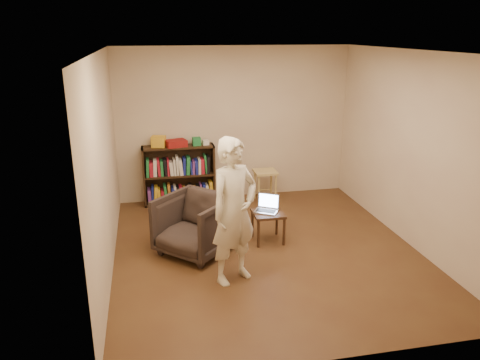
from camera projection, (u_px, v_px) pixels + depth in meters
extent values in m
plane|color=#472816|center=(266.00, 250.00, 6.31)|extent=(4.50, 4.50, 0.00)
plane|color=silver|center=(270.00, 51.00, 5.52)|extent=(4.50, 4.50, 0.00)
plane|color=beige|center=(234.00, 124.00, 8.01)|extent=(4.00, 0.00, 4.00)
plane|color=beige|center=(104.00, 166.00, 5.53)|extent=(0.00, 4.50, 4.50)
plane|color=beige|center=(411.00, 150.00, 6.30)|extent=(0.00, 4.50, 4.50)
cube|color=black|center=(144.00, 177.00, 7.80)|extent=(0.03, 0.30, 1.00)
cube|color=black|center=(213.00, 173.00, 8.02)|extent=(0.03, 0.30, 1.00)
cube|color=black|center=(178.00, 172.00, 8.04)|extent=(1.20, 0.02, 1.00)
cube|color=black|center=(180.00, 202.00, 8.06)|extent=(1.20, 0.30, 0.03)
cube|color=black|center=(179.00, 175.00, 7.91)|extent=(1.14, 0.30, 0.03)
cube|color=black|center=(178.00, 147.00, 7.76)|extent=(1.20, 0.30, 0.03)
cube|color=gold|center=(159.00, 141.00, 7.68)|extent=(0.26, 0.21, 0.18)
cube|color=maroon|center=(176.00, 143.00, 7.71)|extent=(0.38, 0.32, 0.11)
cube|color=#1F7638|center=(197.00, 141.00, 7.79)|extent=(0.14, 0.14, 0.13)
cube|color=silver|center=(206.00, 142.00, 7.83)|extent=(0.11, 0.11, 0.08)
cube|color=tan|center=(265.00, 172.00, 7.99)|extent=(0.38, 0.38, 0.04)
cylinder|color=tan|center=(259.00, 190.00, 7.91)|extent=(0.04, 0.04, 0.50)
cylinder|color=tan|center=(276.00, 189.00, 7.96)|extent=(0.04, 0.04, 0.50)
cylinder|color=tan|center=(255.00, 185.00, 8.18)|extent=(0.04, 0.04, 0.50)
cylinder|color=tan|center=(271.00, 184.00, 8.24)|extent=(0.04, 0.04, 0.50)
imported|color=#2D231E|center=(195.00, 225.00, 6.15)|extent=(1.21, 1.21, 0.79)
cube|color=#321F10|center=(268.00, 214.00, 6.49)|extent=(0.42, 0.42, 0.04)
cylinder|color=#321F10|center=(258.00, 234.00, 6.35)|extent=(0.04, 0.04, 0.39)
cylinder|color=#321F10|center=(284.00, 232.00, 6.42)|extent=(0.04, 0.04, 0.39)
cylinder|color=#321F10|center=(252.00, 224.00, 6.69)|extent=(0.04, 0.04, 0.39)
cylinder|color=#321F10|center=(277.00, 222.00, 6.76)|extent=(0.04, 0.04, 0.39)
cube|color=#B5B4B9|center=(266.00, 211.00, 6.49)|extent=(0.38, 0.35, 0.02)
cube|color=black|center=(266.00, 211.00, 6.49)|extent=(0.29, 0.24, 0.00)
cube|color=#B5B4B9|center=(269.00, 201.00, 6.56)|extent=(0.28, 0.19, 0.22)
cube|color=#AAC2EF|center=(269.00, 201.00, 6.56)|extent=(0.25, 0.16, 0.18)
imported|color=beige|center=(234.00, 211.00, 5.33)|extent=(0.75, 0.67, 1.73)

